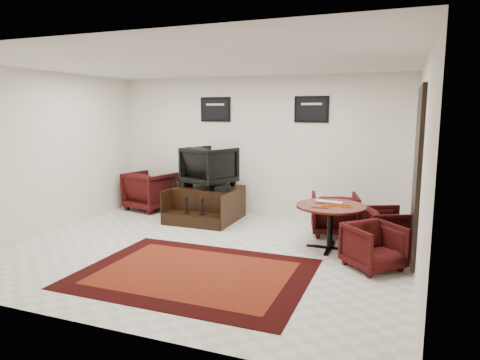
# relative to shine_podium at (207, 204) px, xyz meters

# --- Properties ---
(ground) EXTENTS (6.00, 6.00, 0.00)m
(ground) POSITION_rel_shine_podium_xyz_m (0.79, -1.78, -0.29)
(ground) COLOR white
(ground) RESTS_ON ground
(room_shell) EXTENTS (6.02, 5.02, 2.81)m
(room_shell) POSITION_rel_shine_podium_xyz_m (1.19, -1.66, 1.49)
(room_shell) COLOR silver
(room_shell) RESTS_ON ground
(area_rug) EXTENTS (2.98, 2.23, 0.01)m
(area_rug) POSITION_rel_shine_podium_xyz_m (1.08, -2.67, -0.29)
(area_rug) COLOR black
(area_rug) RESTS_ON ground
(shine_podium) EXTENTS (1.24, 1.27, 0.64)m
(shine_podium) POSITION_rel_shine_podium_xyz_m (0.00, 0.00, 0.00)
(shine_podium) COLOR black
(shine_podium) RESTS_ON ground
(shine_chair) EXTENTS (1.08, 1.05, 0.88)m
(shine_chair) POSITION_rel_shine_podium_xyz_m (0.00, 0.13, 0.78)
(shine_chair) COLOR black
(shine_chair) RESTS_ON shine_podium
(shoes_pair) EXTENTS (0.28, 0.31, 0.10)m
(shoes_pair) POSITION_rel_shine_podium_xyz_m (-0.48, -0.03, 0.39)
(shoes_pair) COLOR black
(shoes_pair) RESTS_ON shine_podium
(polish_kit) EXTENTS (0.28, 0.23, 0.08)m
(polish_kit) POSITION_rel_shine_podium_xyz_m (0.44, -0.27, 0.38)
(polish_kit) COLOR black
(polish_kit) RESTS_ON shine_podium
(umbrella_black) EXTENTS (0.32, 0.12, 0.85)m
(umbrella_black) POSITION_rel_shine_podium_xyz_m (-0.74, -0.14, 0.13)
(umbrella_black) COLOR black
(umbrella_black) RESTS_ON ground
(umbrella_hooked) EXTENTS (0.33, 0.12, 0.89)m
(umbrella_hooked) POSITION_rel_shine_podium_xyz_m (-0.74, 0.02, 0.15)
(umbrella_hooked) COLOR black
(umbrella_hooked) RESTS_ON ground
(armchair_side) EXTENTS (1.05, 1.01, 0.91)m
(armchair_side) POSITION_rel_shine_podium_xyz_m (-1.51, 0.32, 0.16)
(armchair_side) COLOR black
(armchair_side) RESTS_ON ground
(meeting_table) EXTENTS (1.06, 1.06, 0.70)m
(meeting_table) POSITION_rel_shine_podium_xyz_m (2.57, -1.00, 0.32)
(meeting_table) COLOR #400F09
(meeting_table) RESTS_ON ground
(table_chair_back) EXTENTS (0.91, 0.88, 0.79)m
(table_chair_back) POSITION_rel_shine_podium_xyz_m (2.51, -0.14, 0.10)
(table_chair_back) COLOR black
(table_chair_back) RESTS_ON ground
(table_chair_window) EXTENTS (0.86, 0.89, 0.70)m
(table_chair_window) POSITION_rel_shine_podium_xyz_m (3.39, -0.65, 0.06)
(table_chair_window) COLOR black
(table_chair_window) RESTS_ON ground
(table_chair_corner) EXTENTS (0.91, 0.91, 0.68)m
(table_chair_corner) POSITION_rel_shine_podium_xyz_m (3.27, -1.64, 0.05)
(table_chair_corner) COLOR black
(table_chair_corner) RESTS_ON ground
(paper_roll) EXTENTS (0.42, 0.09, 0.05)m
(paper_roll) POSITION_rel_shine_podium_xyz_m (2.53, -0.90, 0.43)
(paper_roll) COLOR white
(paper_roll) RESTS_ON meeting_table
(table_clutter) EXTENTS (0.56, 0.38, 0.01)m
(table_clutter) POSITION_rel_shine_podium_xyz_m (2.63, -1.07, 0.41)
(table_clutter) COLOR orange
(table_clutter) RESTS_ON meeting_table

